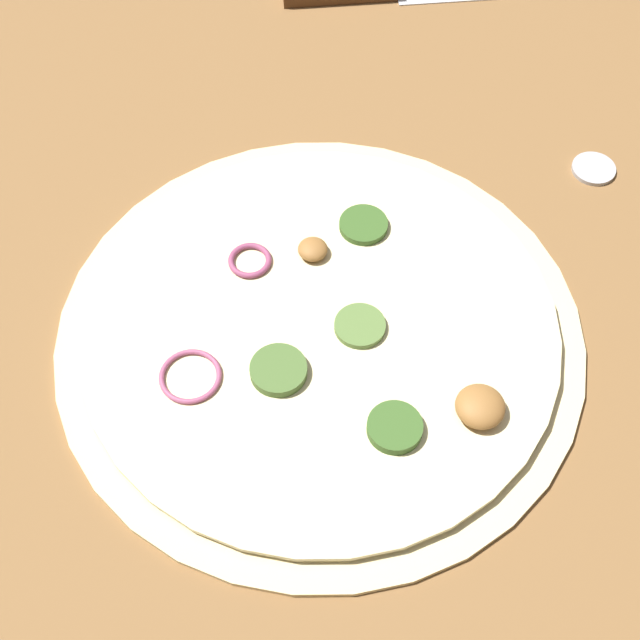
{
  "coord_description": "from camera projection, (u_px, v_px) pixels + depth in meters",
  "views": [
    {
      "loc": [
        0.33,
        0.03,
        0.52
      ],
      "look_at": [
        0.0,
        0.0,
        0.02
      ],
      "focal_mm": 50.0,
      "sensor_mm": 36.0,
      "label": 1
    }
  ],
  "objects": [
    {
      "name": "loose_cap",
      "position": [
        594.0,
        167.0,
        0.7
      ],
      "size": [
        0.03,
        0.03,
        0.01
      ],
      "color": "#B2B2B7",
      "rests_on": "ground_plane"
    },
    {
      "name": "ground_plane",
      "position": [
        320.0,
        335.0,
        0.62
      ],
      "size": [
        3.0,
        3.0,
        0.0
      ],
      "primitive_type": "plane",
      "color": "brown"
    },
    {
      "name": "pizza",
      "position": [
        321.0,
        331.0,
        0.61
      ],
      "size": [
        0.36,
        0.36,
        0.03
      ],
      "color": "beige",
      "rests_on": "ground_plane"
    }
  ]
}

